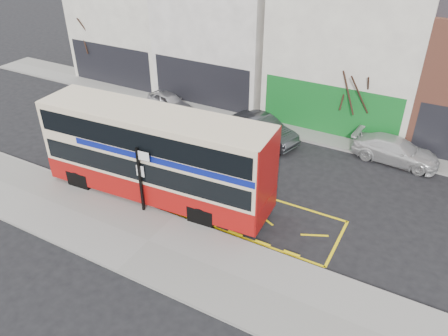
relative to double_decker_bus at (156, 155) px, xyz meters
The scene contains 15 objects.
ground 2.95m from the double_decker_bus, 24.52° to the right, with size 120.00×120.00×0.00m, color black.
pavement 4.13m from the double_decker_bus, 61.79° to the right, with size 40.00×4.00×0.15m, color gray.
kerb 3.01m from the double_decker_bus, 34.44° to the right, with size 40.00×0.15×0.15m, color gray.
far_pavement 10.63m from the double_decker_bus, 80.95° to the left, with size 50.00×3.00×0.15m, color gray.
road_markings 2.98m from the double_decker_bus, 27.62° to the left, with size 14.00×3.40×0.01m, color yellow, non-canonical shape.
terrace_far_left 18.70m from the double_decker_bus, 129.80° to the left, with size 8.00×8.01×10.80m.
terrace_left 15.06m from the double_decker_bus, 105.19° to the left, with size 8.00×8.01×11.80m.
terrace_green_shop 15.38m from the double_decker_bus, 70.18° to the left, with size 9.00×8.01×11.30m.
double_decker_bus is the anchor object (origin of this frame).
bus_stop_post 1.44m from the double_decker_bus, 81.96° to the right, with size 0.82×0.16×3.29m.
car_silver 10.39m from the double_decker_bus, 122.14° to the left, with size 1.45×3.60×1.23m, color #B6B5BA.
car_grey 8.13m from the double_decker_bus, 75.63° to the left, with size 1.58×4.54×1.50m, color #36383D.
car_white 13.13m from the double_decker_bus, 43.92° to the left, with size 1.90×4.67×1.36m, color silver.
street_tree_left 18.05m from the double_decker_bus, 141.94° to the left, with size 2.93×2.93×6.33m.
street_tree_right 12.38m from the double_decker_bus, 58.16° to the left, with size 2.50×2.50×5.40m.
Camera 1 is at (9.60, -13.05, 12.47)m, focal length 35.00 mm.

